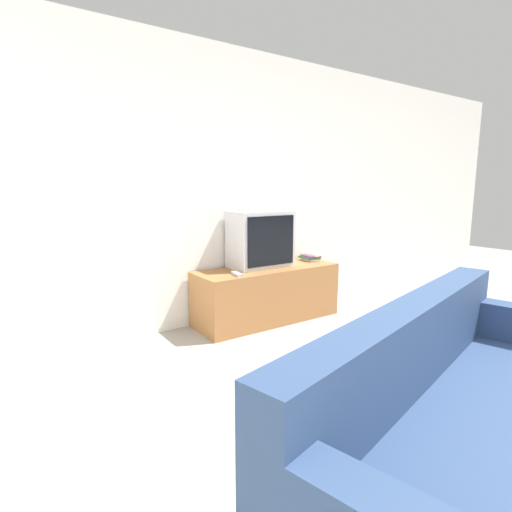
{
  "coord_description": "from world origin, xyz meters",
  "views": [
    {
      "loc": [
        -2.07,
        -0.36,
        1.31
      ],
      "look_at": [
        -0.16,
        2.42,
        0.73
      ],
      "focal_mm": 28.0,
      "sensor_mm": 36.0,
      "label": 1
    }
  ],
  "objects_px": {
    "television": "(261,239)",
    "couch": "(496,458)",
    "remote_on_stand": "(237,274)",
    "book_stack": "(311,257)",
    "tv_stand": "(267,294)"
  },
  "relations": [
    {
      "from": "book_stack",
      "to": "remote_on_stand",
      "type": "distance_m",
      "value": 1.05
    },
    {
      "from": "tv_stand",
      "to": "television",
      "type": "relative_size",
      "value": 2.39
    },
    {
      "from": "couch",
      "to": "book_stack",
      "type": "relative_size",
      "value": 8.99
    },
    {
      "from": "remote_on_stand",
      "to": "tv_stand",
      "type": "bearing_deg",
      "value": 17.11
    },
    {
      "from": "tv_stand",
      "to": "remote_on_stand",
      "type": "bearing_deg",
      "value": -162.89
    },
    {
      "from": "television",
      "to": "book_stack",
      "type": "distance_m",
      "value": 0.67
    },
    {
      "from": "couch",
      "to": "remote_on_stand",
      "type": "bearing_deg",
      "value": 69.05
    },
    {
      "from": "television",
      "to": "remote_on_stand",
      "type": "relative_size",
      "value": 3.53
    },
    {
      "from": "book_stack",
      "to": "couch",
      "type": "bearing_deg",
      "value": -117.9
    },
    {
      "from": "tv_stand",
      "to": "remote_on_stand",
      "type": "height_order",
      "value": "remote_on_stand"
    },
    {
      "from": "remote_on_stand",
      "to": "television",
      "type": "bearing_deg",
      "value": 27.34
    },
    {
      "from": "tv_stand",
      "to": "book_stack",
      "type": "xyz_separation_m",
      "value": [
        0.61,
        0.04,
        0.31
      ]
    },
    {
      "from": "couch",
      "to": "book_stack",
      "type": "distance_m",
      "value": 2.87
    },
    {
      "from": "television",
      "to": "couch",
      "type": "height_order",
      "value": "television"
    },
    {
      "from": "tv_stand",
      "to": "couch",
      "type": "bearing_deg",
      "value": -106.37
    }
  ]
}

